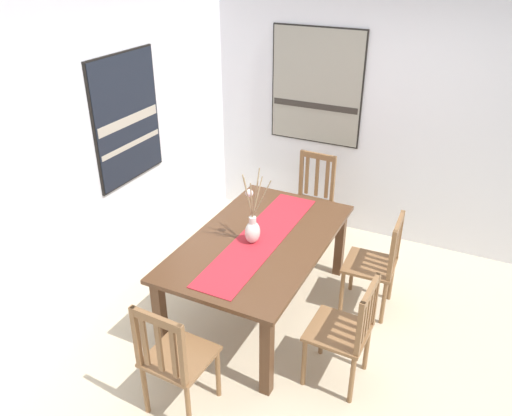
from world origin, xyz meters
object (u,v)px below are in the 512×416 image
at_px(chair_1, 347,330).
at_px(painting_on_side_wall, 316,87).
at_px(dining_table, 260,248).
at_px(chair_3, 174,358).
at_px(chair_0, 378,262).
at_px(chair_2, 311,200).
at_px(centerpiece_vase, 252,227).
at_px(painting_on_back_wall, 127,119).

xyz_separation_m(chair_1, painting_on_side_wall, (2.22, 1.11, 1.09)).
relative_size(dining_table, chair_3, 1.96).
height_order(chair_3, painting_on_side_wall, painting_on_side_wall).
xyz_separation_m(chair_0, chair_2, (0.84, 0.92, 0.00)).
bearing_deg(centerpiece_vase, chair_3, -179.81).
bearing_deg(chair_0, painting_on_back_wall, 99.80).
relative_size(dining_table, chair_2, 1.87).
bearing_deg(centerpiece_vase, painting_on_back_wall, 83.42).
relative_size(chair_3, painting_on_back_wall, 0.83).
height_order(dining_table, painting_on_side_wall, painting_on_side_wall).
height_order(chair_1, painting_on_back_wall, painting_on_back_wall).
bearing_deg(chair_1, dining_table, 62.70).
distance_m(dining_table, chair_2, 1.31).
bearing_deg(painting_on_side_wall, chair_3, -176.84).
xyz_separation_m(chair_0, painting_on_back_wall, (-0.38, 2.22, 1.07)).
distance_m(painting_on_back_wall, painting_on_side_wall, 2.02).
xyz_separation_m(dining_table, centerpiece_vase, (-0.07, 0.03, 0.23)).
bearing_deg(chair_3, centerpiece_vase, 0.19).
xyz_separation_m(chair_0, chair_1, (-0.93, -0.02, -0.01)).
bearing_deg(chair_0, dining_table, 117.17).
height_order(chair_1, painting_on_side_wall, painting_on_side_wall).
distance_m(chair_1, chair_3, 1.22).
bearing_deg(painting_on_back_wall, centerpiece_vase, -96.58).
distance_m(chair_0, chair_2, 1.25).
bearing_deg(centerpiece_vase, chair_2, -0.31).
bearing_deg(dining_table, chair_3, 178.59).
height_order(dining_table, chair_0, chair_0).
bearing_deg(chair_0, centerpiece_vase, 119.81).
bearing_deg(chair_2, chair_0, -132.29).
xyz_separation_m(centerpiece_vase, chair_0, (0.53, -0.93, -0.39)).
bearing_deg(painting_on_back_wall, chair_2, -46.76).
bearing_deg(dining_table, painting_on_back_wall, 86.73).
distance_m(dining_table, chair_1, 1.04).
bearing_deg(chair_2, centerpiece_vase, 179.69).
distance_m(dining_table, centerpiece_vase, 0.25).
bearing_deg(chair_3, chair_1, -50.84).
distance_m(dining_table, chair_3, 1.25).
bearing_deg(chair_1, chair_3, 129.16).
distance_m(chair_3, painting_on_side_wall, 3.19).
xyz_separation_m(chair_1, painting_on_back_wall, (0.55, 2.24, 1.07)).
relative_size(centerpiece_vase, chair_0, 0.68).
distance_m(chair_1, chair_2, 2.00).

